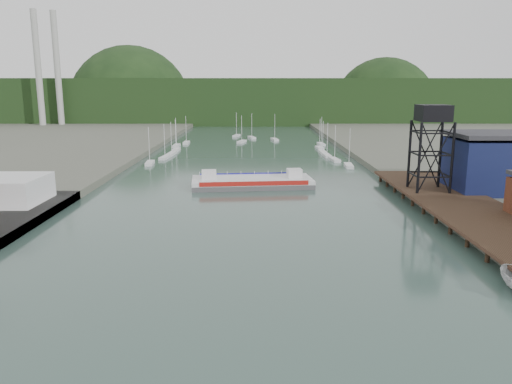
{
  "coord_description": "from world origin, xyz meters",
  "views": [
    {
      "loc": [
        2.1,
        -34.89,
        21.39
      ],
      "look_at": [
        2.24,
        47.37,
        4.0
      ],
      "focal_mm": 35.0,
      "sensor_mm": 36.0,
      "label": 1
    }
  ],
  "objects": [
    {
      "name": "chain_ferry",
      "position": [
        1.42,
        72.13,
        1.07
      ],
      "size": [
        26.89,
        12.92,
        3.74
      ],
      "rotation": [
        0.0,
        0.0,
        0.1
      ],
      "color": "#4D4D4F",
      "rests_on": "ground"
    },
    {
      "name": "ground",
      "position": [
        0.0,
        0.0,
        0.0
      ],
      "size": [
        600.0,
        600.0,
        0.0
      ],
      "primitive_type": "plane",
      "color": "#294038",
      "rests_on": "ground"
    },
    {
      "name": "smokestacks",
      "position": [
        -106.0,
        232.5,
        30.0
      ],
      "size": [
        11.2,
        8.2,
        60.0
      ],
      "color": "#A7A8A2",
      "rests_on": "ground"
    },
    {
      "name": "blue_shed",
      "position": [
        50.0,
        60.0,
        7.06
      ],
      "size": [
        20.5,
        14.5,
        11.3
      ],
      "color": "#0C1337",
      "rests_on": "east_land"
    },
    {
      "name": "lift_tower",
      "position": [
        35.0,
        58.0,
        15.65
      ],
      "size": [
        6.5,
        6.5,
        16.0
      ],
      "color": "black",
      "rests_on": "east_pier"
    },
    {
      "name": "distant_hills",
      "position": [
        -3.98,
        301.35,
        10.38
      ],
      "size": [
        500.0,
        120.0,
        80.0
      ],
      "color": "black",
      "rests_on": "ground"
    },
    {
      "name": "east_pier",
      "position": [
        37.0,
        45.0,
        1.9
      ],
      "size": [
        14.0,
        70.0,
        2.45
      ],
      "color": "black",
      "rests_on": "ground"
    },
    {
      "name": "marina_sailboats",
      "position": [
        0.08,
        138.46,
        0.35
      ],
      "size": [
        57.71,
        92.65,
        0.9
      ],
      "color": "silver",
      "rests_on": "ground"
    }
  ]
}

